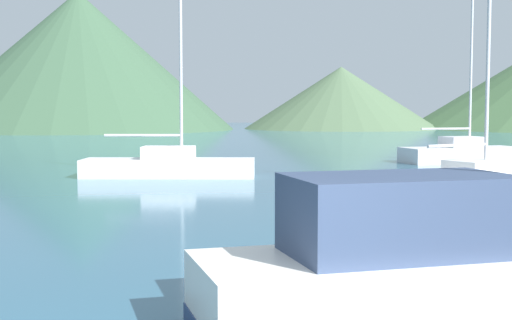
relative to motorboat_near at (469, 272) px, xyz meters
name	(u,v)px	position (x,y,z in m)	size (l,w,h in m)	color
motorboat_near	(469,272)	(0.00, 0.00, 0.00)	(7.13, 3.08, 2.30)	white
sailboat_inner	(476,179)	(5.47, 12.93, -0.18)	(5.86, 4.18, 7.09)	white
sailboat_middle	(169,165)	(-4.25, 18.71, -0.12)	(6.68, 2.52, 7.81)	white
sailboat_outer	(461,152)	(9.63, 24.74, -0.09)	(6.09, 3.11, 8.39)	silver
hill_central	(79,61)	(-16.60, 79.32, 7.66)	(37.23, 37.23, 16.49)	#38563D
hill_east	(341,98)	(15.64, 80.05, 3.30)	(24.41, 24.41, 7.78)	#4C6647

